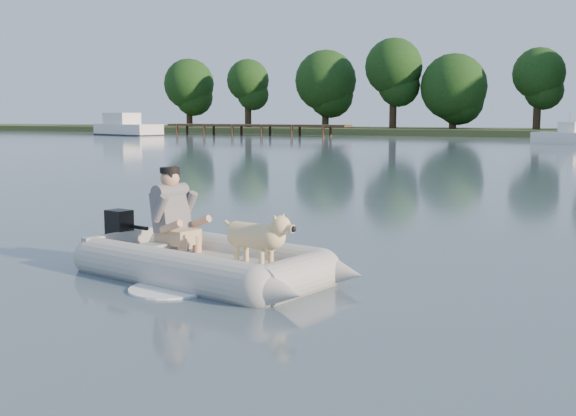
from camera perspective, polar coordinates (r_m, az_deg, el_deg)
The scene contains 9 objects.
water at distance 8.87m, azimuth -4.69°, elevation -6.01°, with size 160.00×160.00×0.00m, color slate.
shore_bank at distance 69.69m, azimuth 21.00°, elevation 5.53°, with size 160.00×12.00×0.70m, color #47512D.
dock at distance 66.78m, azimuth -2.54°, elevation 6.18°, with size 18.00×2.00×1.04m, color #4C331E, non-canonical shape.
dinghy at distance 9.13m, azimuth -6.23°, elevation -1.64°, with size 4.97×3.61×1.45m, color #ACACA6, non-canonical shape.
man at distance 9.66m, azimuth -9.18°, elevation -0.04°, with size 0.76×0.65×1.13m, color slate, non-canonical shape.
dog at distance 8.73m, azimuth -2.73°, elevation -2.56°, with size 0.98×0.35×0.65m, color tan, non-canonical shape.
outboard_motor at distance 10.45m, azimuth -13.16°, elevation -2.29°, with size 0.44×0.31×0.83m, color black, non-canonical shape.
cabin_cruiser at distance 69.52m, azimuth -12.56°, elevation 6.49°, with size 7.95×2.84×2.46m, color white, non-canonical shape.
motorboat at distance 51.47m, azimuth 21.55°, elevation 5.80°, with size 5.15×1.98×2.18m, color white, non-canonical shape.
Camera 1 is at (4.21, -7.53, 2.07)m, focal length 45.00 mm.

